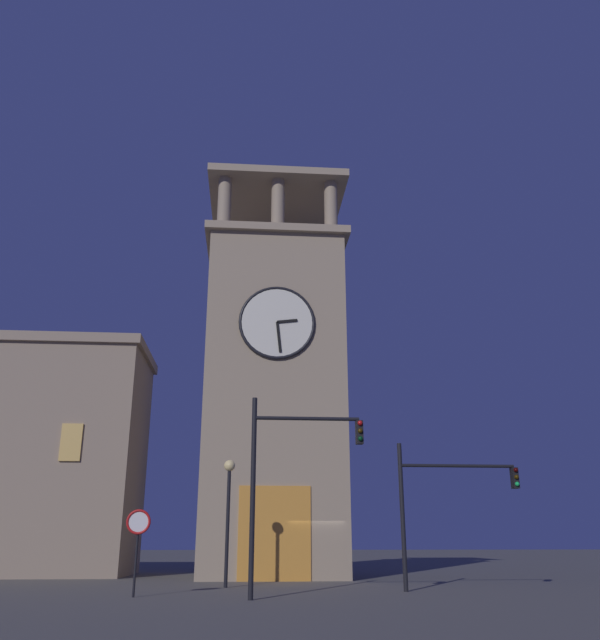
{
  "coord_description": "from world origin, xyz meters",
  "views": [
    {
      "loc": [
        3.14,
        31.15,
        1.67
      ],
      "look_at": [
        0.42,
        -2.94,
        13.22
      ],
      "focal_mm": 36.73,
      "sensor_mm": 36.0,
      "label": 1
    }
  ],
  "objects_px": {
    "clocktower": "(273,396)",
    "traffic_signal_mid": "(288,465)",
    "traffic_signal_near": "(444,494)",
    "street_lamp": "(229,496)",
    "no_horn_sign": "(138,528)"
  },
  "relations": [
    {
      "from": "clocktower",
      "to": "traffic_signal_mid",
      "type": "xyz_separation_m",
      "value": [
        -0.02,
        13.12,
        -5.0
      ]
    },
    {
      "from": "traffic_signal_near",
      "to": "street_lamp",
      "type": "relative_size",
      "value": 1.08
    },
    {
      "from": "traffic_signal_near",
      "to": "traffic_signal_mid",
      "type": "relative_size",
      "value": 0.84
    },
    {
      "from": "traffic_signal_near",
      "to": "no_horn_sign",
      "type": "distance_m",
      "value": 10.75
    },
    {
      "from": "clocktower",
      "to": "traffic_signal_near",
      "type": "height_order",
      "value": "clocktower"
    },
    {
      "from": "traffic_signal_near",
      "to": "no_horn_sign",
      "type": "xyz_separation_m",
      "value": [
        10.55,
        1.67,
        -1.23
      ]
    },
    {
      "from": "street_lamp",
      "to": "traffic_signal_near",
      "type": "bearing_deg",
      "value": 162.0
    },
    {
      "from": "traffic_signal_near",
      "to": "traffic_signal_mid",
      "type": "xyz_separation_m",
      "value": [
        5.83,
        2.97,
        0.65
      ]
    },
    {
      "from": "street_lamp",
      "to": "no_horn_sign",
      "type": "xyz_separation_m",
      "value": [
        2.73,
        4.21,
        -1.27
      ]
    },
    {
      "from": "traffic_signal_near",
      "to": "no_horn_sign",
      "type": "height_order",
      "value": "traffic_signal_near"
    },
    {
      "from": "no_horn_sign",
      "to": "street_lamp",
      "type": "bearing_deg",
      "value": -123.0
    },
    {
      "from": "clocktower",
      "to": "traffic_signal_mid",
      "type": "relative_size",
      "value": 3.72
    },
    {
      "from": "clocktower",
      "to": "traffic_signal_mid",
      "type": "distance_m",
      "value": 14.04
    },
    {
      "from": "street_lamp",
      "to": "no_horn_sign",
      "type": "relative_size",
      "value": 1.79
    },
    {
      "from": "traffic_signal_mid",
      "to": "clocktower",
      "type": "bearing_deg",
      "value": -89.9
    }
  ]
}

